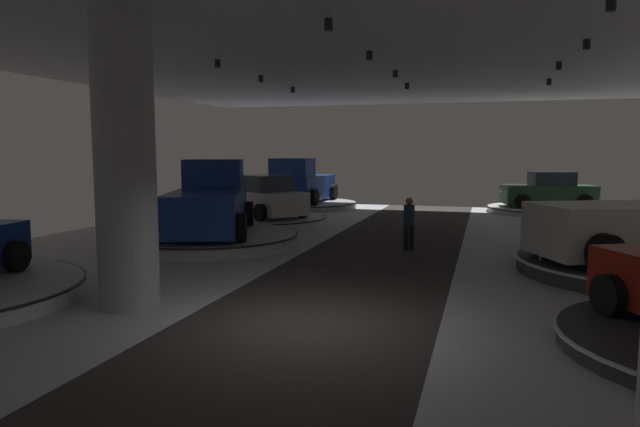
# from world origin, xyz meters

# --- Properties ---
(ground) EXTENTS (24.00, 44.00, 0.06)m
(ground) POSITION_xyz_m (0.00, 0.00, -0.02)
(ground) COLOR silver
(column_left) EXTENTS (1.12, 1.12, 5.50)m
(column_left) POSITION_xyz_m (-3.60, 0.16, 2.75)
(column_left) COLOR #ADADB2
(column_left) RESTS_ON ground
(display_platform_mid_left) EXTENTS (5.68, 5.68, 0.38)m
(display_platform_mid_left) POSITION_xyz_m (-5.49, 7.00, 0.21)
(display_platform_mid_left) COLOR #B7B7BC
(display_platform_mid_left) RESTS_ON ground
(pickup_truck_mid_left) EXTENTS (4.04, 5.70, 2.30)m
(pickup_truck_mid_left) POSITION_xyz_m (-5.60, 7.30, 1.31)
(pickup_truck_mid_left) COLOR navy
(pickup_truck_mid_left) RESTS_ON display_platform_mid_left
(display_platform_deep_left) EXTENTS (5.68, 5.68, 0.31)m
(display_platform_deep_left) POSITION_xyz_m (-6.35, 19.28, 0.17)
(display_platform_deep_left) COLOR #B7B7BC
(display_platform_deep_left) RESTS_ON ground
(pickup_truck_deep_left) EXTENTS (2.64, 5.30, 2.30)m
(pickup_truck_deep_left) POSITION_xyz_m (-6.35, 18.96, 1.24)
(pickup_truck_deep_left) COLOR navy
(pickup_truck_deep_left) RESTS_ON display_platform_deep_left
(display_platform_far_left) EXTENTS (5.28, 5.28, 0.28)m
(display_platform_far_left) POSITION_xyz_m (-5.98, 12.71, 0.16)
(display_platform_far_left) COLOR silver
(display_platform_far_left) RESTS_ON ground
(display_car_far_left) EXTENTS (4.46, 3.91, 1.71)m
(display_car_far_left) POSITION_xyz_m (-5.95, 12.69, 1.04)
(display_car_far_left) COLOR silver
(display_car_far_left) RESTS_ON display_platform_far_left
(display_platform_deep_right) EXTENTS (5.69, 5.69, 0.27)m
(display_platform_deep_right) POSITION_xyz_m (5.75, 20.34, 0.15)
(display_platform_deep_right) COLOR silver
(display_platform_deep_right) RESTS_ON ground
(display_car_deep_right) EXTENTS (4.47, 2.87, 1.71)m
(display_car_deep_right) POSITION_xyz_m (5.78, 20.35, 1.03)
(display_car_deep_right) COLOR #2D5638
(display_car_deep_right) RESTS_ON display_platform_deep_right
(visitor_walking_near) EXTENTS (0.32, 0.32, 1.59)m
(visitor_walking_near) POSITION_xyz_m (0.71, 7.79, 0.91)
(visitor_walking_near) COLOR black
(visitor_walking_near) RESTS_ON ground
(stanchion_a) EXTENTS (0.28, 0.28, 1.01)m
(stanchion_a) POSITION_xyz_m (4.18, 5.23, 0.37)
(stanchion_a) COLOR #333338
(stanchion_a) RESTS_ON ground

